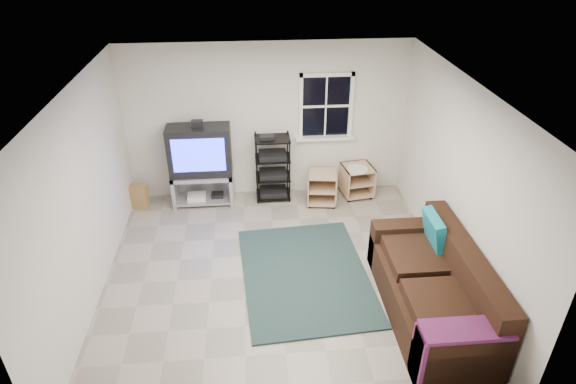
{
  "coord_description": "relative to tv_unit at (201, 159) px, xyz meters",
  "views": [
    {
      "loc": [
        -0.29,
        -5.07,
        4.26
      ],
      "look_at": [
        0.17,
        0.4,
        1.07
      ],
      "focal_mm": 30.0,
      "sensor_mm": 36.0,
      "label": 1
    }
  ],
  "objects": [
    {
      "name": "sofa",
      "position": [
        2.93,
        -2.89,
        -0.45
      ],
      "size": [
        0.98,
        2.22,
        1.01
      ],
      "color": "black",
      "rests_on": "ground"
    },
    {
      "name": "av_rack",
      "position": [
        1.17,
        0.04,
        -0.31
      ],
      "size": [
        0.57,
        0.42,
        1.15
      ],
      "color": "black",
      "rests_on": "ground"
    },
    {
      "name": "tv_unit",
      "position": [
        0.0,
        0.0,
        0.0
      ],
      "size": [
        1.0,
        0.5,
        1.47
      ],
      "color": "#9A9AA1",
      "rests_on": "ground"
    },
    {
      "name": "paper_bag",
      "position": [
        -1.05,
        -0.07,
        -0.61
      ],
      "size": [
        0.3,
        0.23,
        0.39
      ],
      "primitive_type": "cube",
      "rotation": [
        0.0,
        0.0,
        -0.18
      ],
      "color": "olive",
      "rests_on": "ground"
    },
    {
      "name": "side_table_right",
      "position": [
        2.61,
        0.03,
        -0.49
      ],
      "size": [
        0.56,
        0.57,
        0.57
      ],
      "rotation": [
        0.0,
        0.0,
        0.15
      ],
      "color": "tan",
      "rests_on": "ground"
    },
    {
      "name": "side_table_left",
      "position": [
        1.98,
        -0.16,
        -0.51
      ],
      "size": [
        0.53,
        0.53,
        0.56
      ],
      "rotation": [
        0.0,
        0.0,
        -0.13
      ],
      "color": "tan",
      "rests_on": "ground"
    },
    {
      "name": "room",
      "position": [
        2.06,
        0.24,
        0.67
      ],
      "size": [
        4.6,
        4.62,
        4.6
      ],
      "color": "gray",
      "rests_on": "ground"
    },
    {
      "name": "shag_rug",
      "position": [
        1.48,
        -2.06,
        -0.79
      ],
      "size": [
        1.81,
        2.38,
        0.03
      ],
      "primitive_type": "cube",
      "rotation": [
        0.0,
        0.0,
        0.07
      ],
      "color": "black",
      "rests_on": "ground"
    }
  ]
}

